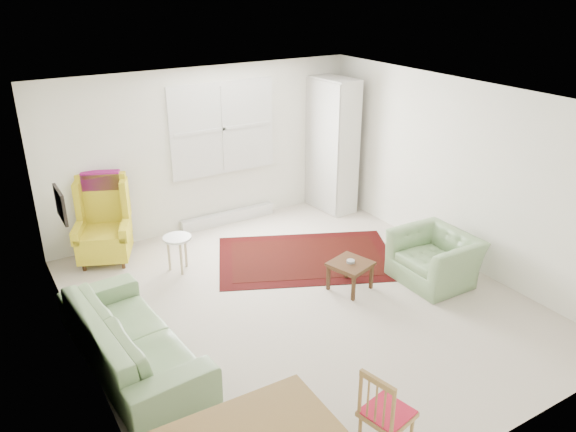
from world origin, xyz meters
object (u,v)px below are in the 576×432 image
coffee_table (350,276)px  stool (178,253)px  wingback_chair (102,221)px  armchair (435,254)px  desk_chair (387,412)px  sofa (130,327)px  cabinet (332,145)px

coffee_table → stool: 2.32m
coffee_table → wingback_chair: bearing=135.7°
armchair → desk_chair: desk_chair is taller
sofa → wingback_chair: (0.35, 2.44, 0.17)m
coffee_table → desk_chair: desk_chair is taller
cabinet → desk_chair: size_ratio=2.59×
cabinet → desk_chair: cabinet is taller
wingback_chair → cabinet: (3.85, 0.00, 0.50)m
sofa → armchair: (3.89, -0.34, -0.06)m
armchair → coffee_table: (-1.08, 0.38, -0.20)m
armchair → coffee_table: armchair is taller
wingback_chair → cabinet: size_ratio=0.55×
desk_chair → stool: bearing=-8.1°
wingback_chair → stool: (0.77, -0.80, -0.36)m
stool → cabinet: size_ratio=0.23×
armchair → stool: 3.40m
armchair → coffee_table: bearing=-109.3°
stool → desk_chair: 3.92m
coffee_table → stool: (-1.69, 1.60, 0.06)m
sofa → armchair: bearing=-99.8°
sofa → stool: (1.13, 1.64, -0.19)m
wingback_chair → coffee_table: wingback_chair is taller
wingback_chair → stool: size_ratio=2.40×
coffee_table → sofa: bearing=-179.1°
desk_chair → coffee_table: bearing=-43.5°
coffee_table → cabinet: cabinet is taller
coffee_table → cabinet: (1.39, 2.40, 0.92)m
stool → sofa: bearing=-124.5°
cabinet → stool: bearing=-169.6°
stool → desk_chair: size_ratio=0.59×
wingback_chair → cabinet: cabinet is taller
sofa → cabinet: (4.20, 2.44, 0.66)m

